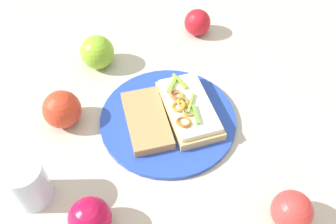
% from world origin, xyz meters
% --- Properties ---
extents(ground_plane, '(2.00, 2.00, 0.00)m').
position_xyz_m(ground_plane, '(0.00, 0.00, 0.00)').
color(ground_plane, '#BBB7A5').
rests_on(ground_plane, ground).
extents(plate, '(0.30, 0.30, 0.01)m').
position_xyz_m(plate, '(0.00, 0.00, 0.01)').
color(plate, blue).
rests_on(plate, ground_plane).
extents(sandwich, '(0.20, 0.12, 0.05)m').
position_xyz_m(sandwich, '(-0.01, -0.05, 0.03)').
color(sandwich, tan).
rests_on(sandwich, plate).
extents(bread_slice_side, '(0.17, 0.11, 0.02)m').
position_xyz_m(bread_slice_side, '(0.01, 0.05, 0.02)').
color(bread_slice_side, tan).
rests_on(bread_slice_side, plate).
extents(apple_0, '(0.10, 0.10, 0.07)m').
position_xyz_m(apple_0, '(-0.30, -0.11, 0.04)').
color(apple_0, red).
rests_on(apple_0, ground_plane).
extents(apple_1, '(0.09, 0.09, 0.08)m').
position_xyz_m(apple_1, '(0.23, 0.08, 0.04)').
color(apple_1, '#81BC2B').
rests_on(apple_1, ground_plane).
extents(apple_2, '(0.10, 0.10, 0.08)m').
position_xyz_m(apple_2, '(-0.17, 0.22, 0.04)').
color(apple_2, '#B80E39').
rests_on(apple_2, ground_plane).
extents(apple_3, '(0.10, 0.10, 0.08)m').
position_xyz_m(apple_3, '(0.09, 0.21, 0.04)').
color(apple_3, red).
rests_on(apple_3, ground_plane).
extents(apple_4, '(0.07, 0.07, 0.07)m').
position_xyz_m(apple_4, '(0.25, -0.20, 0.04)').
color(apple_4, red).
rests_on(apple_4, ground_plane).
extents(drinking_glass, '(0.07, 0.07, 0.10)m').
position_xyz_m(drinking_glass, '(-0.06, 0.30, 0.05)').
color(drinking_glass, silver).
rests_on(drinking_glass, ground_plane).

